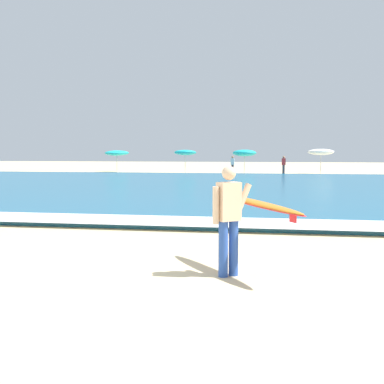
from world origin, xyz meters
name	(u,v)px	position (x,y,z in m)	size (l,w,h in m)	color
ground_plane	(69,280)	(0.00, 0.00, 0.00)	(160.00, 160.00, 0.00)	beige
sea	(215,186)	(0.00, 18.76, 0.07)	(120.00, 28.00, 0.14)	#1E6084
surf_foam	(155,220)	(0.00, 5.36, 0.15)	(120.00, 1.75, 0.01)	white
surfer_with_board	(241,210)	(2.55, 0.78, 1.03)	(1.68, 2.16, 1.73)	#284CA3
beach_umbrella_0	(117,153)	(-11.30, 35.89, 1.79)	(2.24, 2.25, 2.06)	beige
beach_umbrella_1	(185,153)	(-4.46, 34.11, 1.84)	(1.93, 1.96, 2.14)	beige
beach_umbrella_2	(244,153)	(0.66, 34.78, 1.81)	(2.05, 2.06, 2.13)	beige
beach_umbrella_3	(321,152)	(7.14, 35.10, 1.90)	(2.21, 2.23, 2.19)	beige
beachgoer_near_row_left	(284,165)	(3.98, 32.91, 0.84)	(0.32, 0.20, 1.58)	#383842
beachgoer_near_row_mid	(233,165)	(-0.21, 32.77, 0.84)	(0.32, 0.20, 1.58)	#383842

